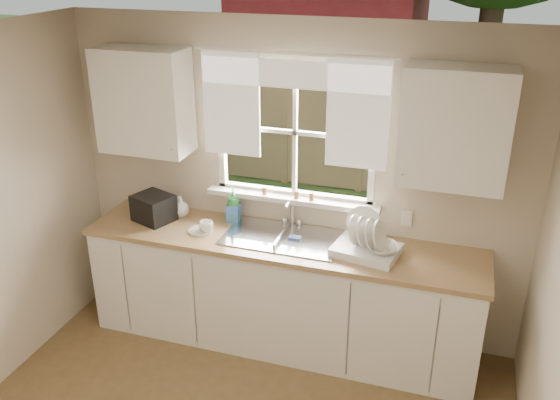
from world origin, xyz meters
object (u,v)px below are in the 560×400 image
(dish_rack, at_px, (366,245))
(cup, at_px, (206,226))
(black_appliance, at_px, (154,208))
(soap_bottle_a, at_px, (234,205))

(dish_rack, xyz_separation_m, cup, (-1.23, -0.03, -0.03))
(black_appliance, bearing_deg, dish_rack, 19.55)
(cup, xyz_separation_m, black_appliance, (-0.48, 0.06, 0.06))
(cup, relative_size, black_appliance, 0.37)
(dish_rack, relative_size, soap_bottle_a, 1.80)
(dish_rack, bearing_deg, soap_bottle_a, 169.36)
(cup, bearing_deg, soap_bottle_a, 47.90)
(dish_rack, relative_size, cup, 4.67)
(soap_bottle_a, relative_size, black_appliance, 0.97)
(dish_rack, height_order, cup, dish_rack)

